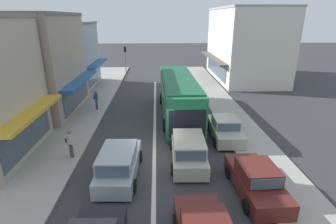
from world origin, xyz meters
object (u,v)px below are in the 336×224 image
pedestrian_with_handbag_near (70,142)px  parked_sedan_kerb_second (225,129)px  parked_sedan_kerb_front (256,180)px  pedestrian_browsing_midblock (96,99)px  wagon_behind_bus_near (188,150)px  wagon_adjacent_lane_trail (119,163)px  city_bus (178,94)px  traffic_light_downstreet (125,57)px

pedestrian_with_handbag_near → parked_sedan_kerb_second: bearing=14.2°
parked_sedan_kerb_front → pedestrian_with_handbag_near: bearing=159.5°
parked_sedan_kerb_front → pedestrian_browsing_midblock: size_ratio=2.61×
wagon_behind_bus_near → parked_sedan_kerb_second: 4.10m
wagon_behind_bus_near → pedestrian_browsing_midblock: bearing=128.0°
pedestrian_with_handbag_near → wagon_behind_bus_near: bearing=-5.4°
parked_sedan_kerb_second → pedestrian_with_handbag_near: pedestrian_with_handbag_near is taller
wagon_adjacent_lane_trail → city_bus: bearing=66.6°
wagon_behind_bus_near → traffic_light_downstreet: 21.60m
wagon_behind_bus_near → pedestrian_browsing_midblock: size_ratio=2.80×
wagon_behind_bus_near → traffic_light_downstreet: (-5.60, 20.75, 2.11)m
wagon_behind_bus_near → parked_sedan_kerb_front: (2.75, -2.85, -0.08)m
parked_sedan_kerb_front → pedestrian_browsing_midblock: 15.13m
city_bus → parked_sedan_kerb_second: bearing=-56.6°
wagon_adjacent_lane_trail → wagon_behind_bus_near: bearing=18.9°
parked_sedan_kerb_front → parked_sedan_kerb_second: same height
wagon_behind_bus_near → parked_sedan_kerb_second: bearing=47.0°
wagon_adjacent_lane_trail → pedestrian_browsing_midblock: size_ratio=2.81×
wagon_adjacent_lane_trail → parked_sedan_kerb_second: wagon_adjacent_lane_trail is taller
wagon_adjacent_lane_trail → pedestrian_browsing_midblock: (-3.26, 10.06, 0.32)m
parked_sedan_kerb_second → wagon_behind_bus_near: bearing=-133.0°
traffic_light_downstreet → pedestrian_with_handbag_near: bearing=-92.7°
parked_sedan_kerb_second → traffic_light_downstreet: (-8.40, 17.75, 2.19)m
city_bus → parked_sedan_kerb_front: (2.72, -10.06, -1.22)m
traffic_light_downstreet → pedestrian_browsing_midblock: (-1.27, -11.94, -1.79)m
traffic_light_downstreet → pedestrian_with_handbag_near: traffic_light_downstreet is taller
parked_sedan_kerb_second → pedestrian_with_handbag_near: size_ratio=2.60×
pedestrian_with_handbag_near → traffic_light_downstreet: bearing=87.3°
wagon_adjacent_lane_trail → traffic_light_downstreet: size_ratio=1.09×
traffic_light_downstreet → pedestrian_browsing_midblock: 12.14m
wagon_adjacent_lane_trail → parked_sedan_kerb_front: 6.57m
wagon_adjacent_lane_trail → traffic_light_downstreet: (-1.98, 21.99, 2.11)m
pedestrian_browsing_midblock → parked_sedan_kerb_front: bearing=-50.5°
parked_sedan_kerb_front → parked_sedan_kerb_second: size_ratio=1.01×
pedestrian_with_handbag_near → pedestrian_browsing_midblock: same height
wagon_adjacent_lane_trail → pedestrian_with_handbag_near: size_ratio=2.81×
wagon_behind_bus_near → pedestrian_browsing_midblock: pedestrian_browsing_midblock is taller
city_bus → wagon_adjacent_lane_trail: bearing=-113.4°
city_bus → traffic_light_downstreet: 14.70m
city_bus → wagon_behind_bus_near: bearing=-90.2°
wagon_adjacent_lane_trail → pedestrian_browsing_midblock: 10.57m
parked_sedan_kerb_front → traffic_light_downstreet: bearing=109.5°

